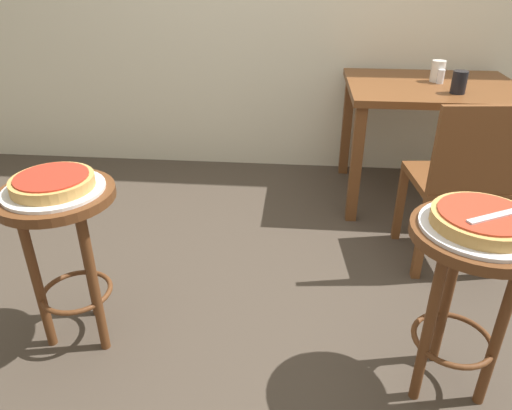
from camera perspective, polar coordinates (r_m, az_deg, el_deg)
ground_plane at (r=2.18m, az=3.60°, el=-11.79°), size 6.00×6.00×0.00m
stool_foreground at (r=1.67m, az=24.14°, el=-7.48°), size 0.41×0.41×0.66m
serving_plate_foreground at (r=1.58m, az=25.31°, el=-2.45°), size 0.36×0.36×0.01m
pizza_foreground at (r=1.57m, az=25.52°, el=-1.55°), size 0.30×0.30×0.05m
stool_middle at (r=1.88m, az=-22.05°, el=-2.90°), size 0.41×0.41×0.66m
serving_plate_middle at (r=1.80m, az=-22.99°, el=1.73°), size 0.35×0.35×0.01m
pizza_middle at (r=1.79m, az=-23.16°, el=2.54°), size 0.28×0.28×0.05m
dining_table at (r=3.04m, az=20.17°, el=11.43°), size 0.98×0.78×0.72m
cup_near_edge at (r=2.84m, az=23.13°, el=13.35°), size 0.08×0.08×0.12m
cup_far_edge at (r=3.08m, az=20.91°, el=14.73°), size 0.08×0.08×0.12m
condiment_shaker at (r=3.04m, az=21.22°, el=14.13°), size 0.04×0.04×0.08m
wooden_chair at (r=2.40m, az=23.36°, el=2.82°), size 0.44×0.44×0.85m
pizza_server_knife at (r=1.55m, az=26.97°, el=-1.09°), size 0.21×0.12×0.01m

